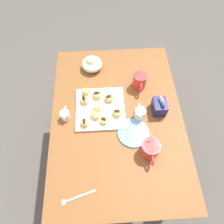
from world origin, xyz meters
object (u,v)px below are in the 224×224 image
(saucer_sky_left, at_px, (133,133))
(beignet_1, at_px, (85,123))
(beignet_3, at_px, (97,95))
(dining_table, at_px, (117,128))
(beignet_8, at_px, (86,92))
(coffee_mug_red_right, at_px, (150,149))
(cream_pitcher_white, at_px, (140,113))
(beignet_2, at_px, (95,115))
(beignet_5, at_px, (109,98))
(ice_cream_bowl, at_px, (92,63))
(beignet_4, at_px, (97,108))
(coffee_mug_red_left, at_px, (140,81))
(sugar_caddy, at_px, (159,107))
(chocolate_sauce_pitcher, at_px, (65,115))
(pastry_plate_square, at_px, (100,109))
(beignet_7, at_px, (84,100))
(beignet_6, at_px, (104,120))
(beignet_0, at_px, (117,113))

(saucer_sky_left, relative_size, beignet_1, 3.48)
(saucer_sky_left, height_order, beignet_3, beignet_3)
(dining_table, distance_m, beignet_8, 0.29)
(coffee_mug_red_right, bearing_deg, cream_pitcher_white, -173.42)
(beignet_2, bearing_deg, saucer_sky_left, 62.50)
(beignet_2, xyz_separation_m, beignet_5, (-0.11, 0.08, -0.00))
(ice_cream_bowl, distance_m, beignet_5, 0.28)
(cream_pitcher_white, distance_m, beignet_4, 0.23)
(beignet_3, xyz_separation_m, beignet_8, (-0.03, -0.06, 0.00))
(beignet_3, height_order, beignet_4, beignet_3)
(beignet_3, bearing_deg, dining_table, 39.34)
(saucer_sky_left, xyz_separation_m, beignet_5, (-0.21, -0.12, 0.03))
(coffee_mug_red_left, xyz_separation_m, beignet_2, (0.21, -0.26, -0.02))
(dining_table, xyz_separation_m, coffee_mug_red_right, (0.21, 0.15, 0.19))
(coffee_mug_red_right, relative_size, saucer_sky_left, 0.84)
(ice_cream_bowl, height_order, beignet_4, ice_cream_bowl)
(sugar_caddy, bearing_deg, chocolate_sauce_pitcher, -88.27)
(pastry_plate_square, bearing_deg, beignet_7, -115.99)
(ice_cream_bowl, height_order, chocolate_sauce_pitcher, ice_cream_bowl)
(beignet_6, distance_m, beignet_8, 0.21)
(beignet_8, bearing_deg, ice_cream_bowl, 169.52)
(beignet_4, relative_size, beignet_6, 0.85)
(chocolate_sauce_pitcher, distance_m, beignet_6, 0.21)
(dining_table, bearing_deg, cream_pitcher_white, 87.45)
(coffee_mug_red_right, height_order, beignet_4, coffee_mug_red_right)
(chocolate_sauce_pitcher, bearing_deg, beignet_3, 123.83)
(beignet_0, xyz_separation_m, beignet_2, (0.01, -0.12, 0.00))
(chocolate_sauce_pitcher, xyz_separation_m, beignet_5, (-0.09, 0.24, 0.00))
(pastry_plate_square, xyz_separation_m, cream_pitcher_white, (0.06, 0.21, 0.03))
(beignet_1, height_order, beignet_5, same)
(beignet_7, xyz_separation_m, beignet_8, (-0.06, 0.01, 0.00))
(cream_pitcher_white, bearing_deg, beignet_2, -91.26)
(cream_pitcher_white, relative_size, saucer_sky_left, 0.63)
(beignet_2, distance_m, beignet_6, 0.06)
(cream_pitcher_white, relative_size, beignet_0, 2.10)
(pastry_plate_square, relative_size, beignet_6, 5.22)
(saucer_sky_left, bearing_deg, beignet_7, -127.96)
(beignet_7, bearing_deg, dining_table, 61.32)
(saucer_sky_left, relative_size, beignet_8, 3.57)
(beignet_1, bearing_deg, pastry_plate_square, 138.75)
(sugar_caddy, distance_m, beignet_1, 0.42)
(beignet_1, distance_m, beignet_3, 0.19)
(beignet_2, height_order, beignet_4, beignet_2)
(dining_table, bearing_deg, beignet_7, -118.68)
(cream_pitcher_white, bearing_deg, beignet_1, -82.94)
(beignet_1, bearing_deg, beignet_3, 158.05)
(pastry_plate_square, xyz_separation_m, sugar_caddy, (0.03, 0.32, 0.03))
(sugar_caddy, relative_size, chocolate_sauce_pitcher, 1.15)
(ice_cream_bowl, bearing_deg, coffee_mug_red_left, 60.27)
(ice_cream_bowl, distance_m, beignet_0, 0.38)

